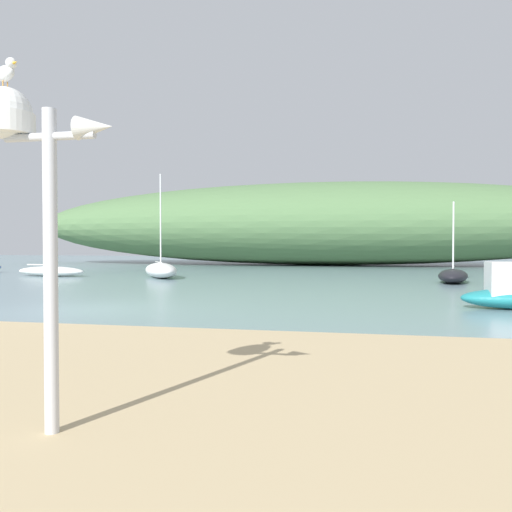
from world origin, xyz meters
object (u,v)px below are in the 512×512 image
at_px(sailboat_off_point, 453,276).
at_px(sailboat_centre_water, 51,271).
at_px(sailboat_east_reach, 161,270).
at_px(mast_structure, 22,150).
at_px(seagull_on_radar, 6,71).

distance_m(sailboat_off_point, sailboat_centre_water, 21.06).
bearing_deg(sailboat_east_reach, mast_structure, -70.79).
height_order(seagull_on_radar, sailboat_off_point, sailboat_off_point).
height_order(seagull_on_radar, sailboat_east_reach, sailboat_east_reach).
bearing_deg(mast_structure, seagull_on_radar, -177.12).
relative_size(seagull_on_radar, sailboat_centre_water, 0.08).
bearing_deg(seagull_on_radar, sailboat_centre_water, 122.23).
bearing_deg(sailboat_centre_water, sailboat_east_reach, 0.26).
bearing_deg(mast_structure, sailboat_off_point, 72.88).
height_order(seagull_on_radar, sailboat_centre_water, sailboat_centre_water).
bearing_deg(sailboat_centre_water, seagull_on_radar, -57.77).
height_order(mast_structure, seagull_on_radar, seagull_on_radar).
xyz_separation_m(seagull_on_radar, sailboat_centre_water, (-14.15, 22.44, -3.01)).
bearing_deg(sailboat_east_reach, seagull_on_radar, -71.11).
distance_m(sailboat_off_point, sailboat_east_reach, 14.60).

